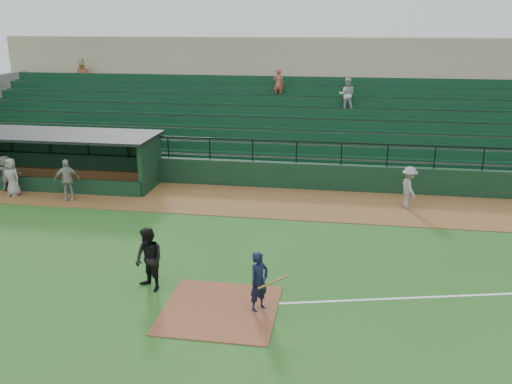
# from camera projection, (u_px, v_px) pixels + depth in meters

# --- Properties ---
(ground) EXTENTS (90.00, 90.00, 0.00)m
(ground) POSITION_uv_depth(u_px,v_px,m) (228.00, 292.00, 15.13)
(ground) COLOR #23581C
(ground) RESTS_ON ground
(warning_track) EXTENTS (40.00, 4.00, 0.03)m
(warning_track) POSITION_uv_depth(u_px,v_px,m) (267.00, 202.00, 22.65)
(warning_track) COLOR brown
(warning_track) RESTS_ON ground
(home_plate_dirt) EXTENTS (3.00, 3.00, 0.03)m
(home_plate_dirt) POSITION_uv_depth(u_px,v_px,m) (220.00, 309.00, 14.18)
(home_plate_dirt) COLOR brown
(home_plate_dirt) RESTS_ON ground
(stadium_structure) EXTENTS (38.00, 13.08, 6.40)m
(stadium_structure) POSITION_uv_depth(u_px,v_px,m) (289.00, 115.00, 29.91)
(stadium_structure) COLOR black
(stadium_structure) RESTS_ON ground
(dugout) EXTENTS (8.90, 3.20, 2.42)m
(dugout) POSITION_uv_depth(u_px,v_px,m) (67.00, 154.00, 25.20)
(dugout) COLOR black
(dugout) RESTS_ON ground
(batter_at_plate) EXTENTS (1.13, 0.73, 1.66)m
(batter_at_plate) POSITION_uv_depth(u_px,v_px,m) (259.00, 282.00, 13.95)
(batter_at_plate) COLOR black
(batter_at_plate) RESTS_ON ground
(umpire) EXTENTS (1.13, 1.07, 1.84)m
(umpire) POSITION_uv_depth(u_px,v_px,m) (149.00, 260.00, 15.02)
(umpire) COLOR black
(umpire) RESTS_ON ground
(runner) EXTENTS (0.90, 1.24, 1.72)m
(runner) POSITION_uv_depth(u_px,v_px,m) (409.00, 187.00, 21.67)
(runner) COLOR gray
(runner) RESTS_ON warning_track
(dugout_player_a) EXTENTS (1.12, 0.86, 1.77)m
(dugout_player_a) POSITION_uv_depth(u_px,v_px,m) (67.00, 180.00, 22.63)
(dugout_player_a) COLOR #A09B95
(dugout_player_a) RESTS_ON warning_track
(dugout_player_b) EXTENTS (0.92, 0.71, 1.66)m
(dugout_player_b) POSITION_uv_depth(u_px,v_px,m) (12.00, 177.00, 23.23)
(dugout_player_b) COLOR gray
(dugout_player_b) RESTS_ON warning_track
(dugout_player_c) EXTENTS (1.60, 0.96, 1.64)m
(dugout_player_c) POSITION_uv_depth(u_px,v_px,m) (7.00, 174.00, 23.79)
(dugout_player_c) COLOR gray
(dugout_player_c) RESTS_ON warning_track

